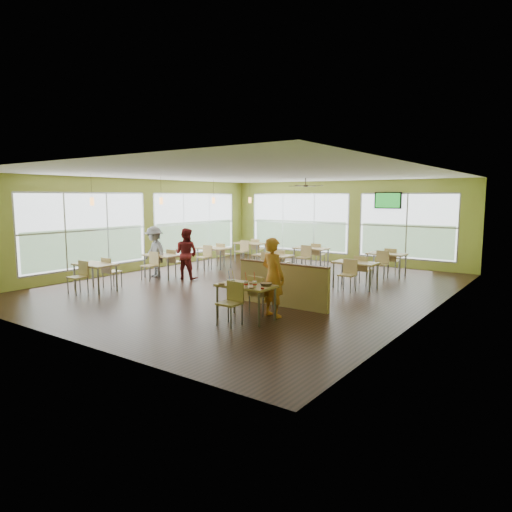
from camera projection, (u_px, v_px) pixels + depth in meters
name	position (u px, v px, depth m)	size (l,w,h in m)	color
room	(253.00, 231.00, 12.99)	(12.00, 12.04, 3.20)	black
window_bays	(244.00, 227.00, 17.02)	(9.24, 10.24, 2.38)	white
main_table	(246.00, 290.00, 9.54)	(1.22, 1.52, 0.87)	tan
half_wall_divider	(283.00, 285.00, 10.73)	(2.40, 0.14, 1.04)	tan
dining_tables	(258.00, 256.00, 15.10)	(6.92, 8.72, 0.87)	tan
pendant_lights	(188.00, 201.00, 15.28)	(0.11, 7.31, 0.86)	#2D2119
ceiling_fan	(306.00, 186.00, 15.24)	(1.25, 1.25, 0.29)	#2D2119
tv_backwall	(388.00, 200.00, 16.60)	(1.00, 0.07, 0.60)	black
man_plaid	(273.00, 277.00, 9.77)	(0.63, 0.41, 1.72)	orange
patron_maroon	(186.00, 254.00, 14.31)	(0.78, 0.61, 1.61)	maroon
patron_grey	(155.00, 252.00, 14.70)	(1.05, 0.61, 1.63)	slate
cup_blue	(229.00, 282.00, 9.50)	(0.09, 0.09, 0.31)	white
cup_yellow	(233.00, 282.00, 9.42)	(0.09, 0.09, 0.34)	white
cup_red_near	(246.00, 284.00, 9.26)	(0.09, 0.09, 0.33)	white
cup_red_far	(255.00, 284.00, 9.22)	(0.10, 0.10, 0.35)	white
food_basket	(266.00, 284.00, 9.40)	(0.26, 0.26, 0.06)	black
ketchup_cup	(262.00, 288.00, 9.06)	(0.07, 0.07, 0.03)	#A4160A
wrapper_left	(222.00, 284.00, 9.52)	(0.15, 0.14, 0.04)	#A2794E
wrapper_mid	(253.00, 283.00, 9.59)	(0.18, 0.16, 0.05)	#A2794E
wrapper_right	(252.00, 288.00, 9.11)	(0.13, 0.12, 0.03)	#A2794E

